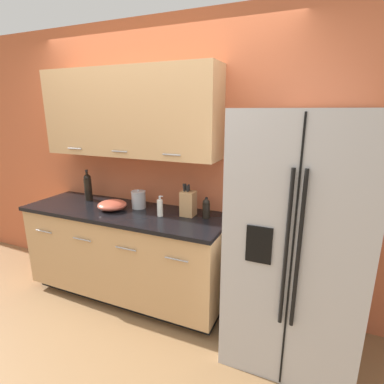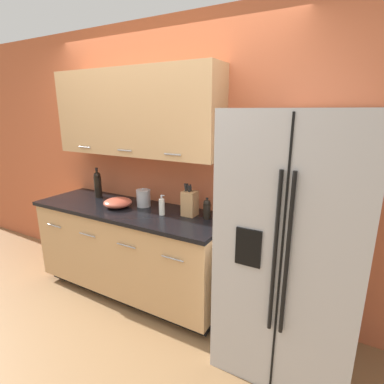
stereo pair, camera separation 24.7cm
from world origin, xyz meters
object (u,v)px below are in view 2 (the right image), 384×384
object	(u,v)px
wine_bottle	(98,184)
mixing_bowl	(118,203)
soap_dispenser	(162,207)
steel_canister	(143,198)
refrigerator	(294,244)
knife_block	(190,203)
oil_bottle	(207,209)

from	to	relation	value
wine_bottle	mixing_bowl	size ratio (longest dim) A/B	1.18
soap_dispenser	steel_canister	world-z (taller)	soap_dispenser
refrigerator	knife_block	size ratio (longest dim) A/B	6.22
knife_block	oil_bottle	size ratio (longest dim) A/B	1.58
oil_bottle	steel_canister	world-z (taller)	oil_bottle
soap_dispenser	refrigerator	bearing A→B (deg)	-3.36
knife_block	mixing_bowl	size ratio (longest dim) A/B	1.08
knife_block	wine_bottle	bearing A→B (deg)	178.83
steel_canister	oil_bottle	bearing A→B (deg)	-0.83
refrigerator	mixing_bowl	xyz separation A→B (m)	(-1.65, 0.04, 0.04)
wine_bottle	steel_canister	world-z (taller)	wine_bottle
wine_bottle	mixing_bowl	distance (m)	0.46
soap_dispenser	mixing_bowl	distance (m)	0.50
knife_block	steel_canister	distance (m)	0.52
steel_canister	mixing_bowl	size ratio (longest dim) A/B	0.67
wine_bottle	mixing_bowl	xyz separation A→B (m)	(0.42, -0.16, -0.10)
knife_block	steel_canister	xyz separation A→B (m)	(-0.52, 0.01, -0.03)
knife_block	wine_bottle	distance (m)	1.14
knife_block	soap_dispenser	bearing A→B (deg)	-153.29
oil_bottle	knife_block	bearing A→B (deg)	179.48
soap_dispenser	steel_canister	size ratio (longest dim) A/B	1.03
soap_dispenser	oil_bottle	bearing A→B (deg)	15.71
knife_block	oil_bottle	distance (m)	0.17
refrigerator	wine_bottle	distance (m)	2.09
steel_canister	mixing_bowl	world-z (taller)	steel_canister
soap_dispenser	oil_bottle	xyz separation A→B (m)	(0.39, 0.11, 0.01)
steel_canister	mixing_bowl	bearing A→B (deg)	-144.57
oil_bottle	soap_dispenser	bearing A→B (deg)	-164.29
refrigerator	wine_bottle	size ratio (longest dim) A/B	5.68
knife_block	soap_dispenser	xyz separation A→B (m)	(-0.22, -0.11, -0.04)
steel_canister	soap_dispenser	bearing A→B (deg)	-21.99
wine_bottle	oil_bottle	bearing A→B (deg)	-1.08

